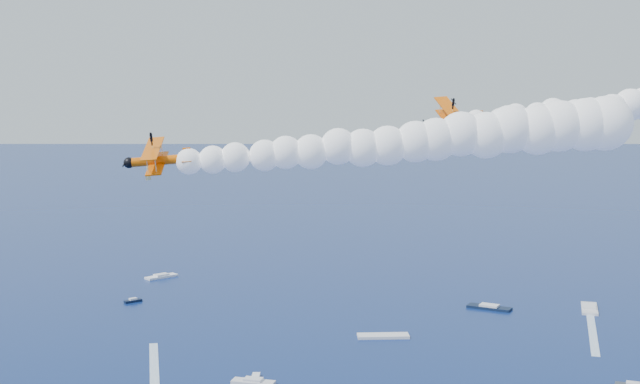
# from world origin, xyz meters

# --- Properties ---
(biplane_lead) EXTENTS (10.85, 12.02, 8.59)m
(biplane_lead) POSITION_xyz_m (14.27, 30.86, 57.50)
(biplane_lead) COLOR #E15904
(biplane_trail) EXTENTS (9.03, 10.47, 6.98)m
(biplane_trail) POSITION_xyz_m (-14.40, 6.60, 54.11)
(biplane_trail) COLOR #E75F04
(smoke_trail_lead) EXTENTS (51.94, 42.14, 9.55)m
(smoke_trail_lead) POSITION_xyz_m (36.92, 41.69, 59.37)
(smoke_trail_lead) COLOR white
(smoke_trail_trail) EXTENTS (51.36, 30.07, 9.55)m
(smoke_trail_trail) POSITION_xyz_m (9.77, 13.36, 55.98)
(smoke_trail_trail) COLOR white
(spectator_boats) EXTENTS (218.20, 151.64, 0.70)m
(spectator_boats) POSITION_xyz_m (6.15, 104.59, 0.35)
(spectator_boats) COLOR white
(spectator_boats) RESTS_ON ground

